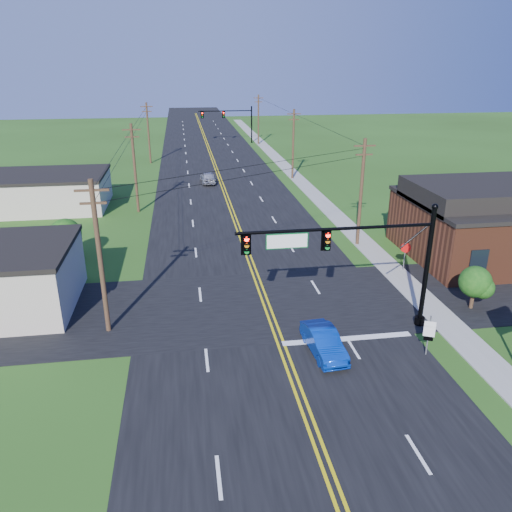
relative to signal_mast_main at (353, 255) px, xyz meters
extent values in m
plane|color=#244513|center=(-4.34, -8.00, -4.75)|extent=(260.00, 260.00, 0.00)
cube|color=black|center=(-4.34, 42.00, -4.73)|extent=(16.00, 220.00, 0.04)
cube|color=black|center=(-4.34, 4.00, -4.73)|extent=(70.00, 10.00, 0.04)
cube|color=gray|center=(6.16, 32.00, -4.71)|extent=(2.00, 160.00, 0.08)
cylinder|color=black|center=(4.46, 0.00, -1.15)|extent=(0.28, 0.28, 7.20)
cylinder|color=black|center=(4.46, 0.00, -4.50)|extent=(0.60, 0.60, 0.50)
sphere|color=black|center=(4.46, 0.00, 2.55)|extent=(0.36, 0.36, 0.36)
cylinder|color=black|center=(-1.04, 0.00, 1.55)|extent=(11.00, 0.18, 0.18)
cube|color=#04561E|center=(-3.74, 0.00, 1.00)|extent=(2.30, 0.06, 0.85)
cylinder|color=black|center=(4.46, 72.00, -1.15)|extent=(0.28, 0.28, 7.20)
cylinder|color=black|center=(4.46, 72.00, -4.50)|extent=(0.60, 0.60, 0.50)
sphere|color=black|center=(4.46, 72.00, 2.55)|extent=(0.36, 0.36, 0.36)
cylinder|color=black|center=(-0.54, 72.00, 1.25)|extent=(10.00, 0.18, 0.18)
cube|color=#04561E|center=(-3.74, 72.00, 0.70)|extent=(2.30, 0.06, 0.85)
cube|color=#5A2B19|center=(15.66, 10.00, -2.55)|extent=(14.00, 11.00, 4.40)
cube|color=black|center=(15.66, 10.00, -0.20)|extent=(14.20, 11.20, 0.30)
cube|color=#BCB0A0|center=(-23.34, 30.00, -3.05)|extent=(12.00, 9.00, 3.40)
cube|color=black|center=(-23.34, 30.00, -1.20)|extent=(12.20, 9.20, 0.30)
cylinder|color=#392C19|center=(-13.84, 2.00, -0.25)|extent=(0.28, 0.28, 9.00)
cube|color=#392C19|center=(-13.84, 2.00, 3.65)|extent=(1.80, 0.12, 0.12)
cube|color=#392C19|center=(-13.84, 2.00, 2.95)|extent=(1.40, 0.12, 0.12)
cylinder|color=#392C19|center=(-13.84, 27.00, -0.25)|extent=(0.28, 0.28, 9.00)
cube|color=#392C19|center=(-13.84, 27.00, 3.65)|extent=(1.80, 0.12, 0.12)
cube|color=#392C19|center=(-13.84, 27.00, 2.95)|extent=(1.40, 0.12, 0.12)
cylinder|color=#392C19|center=(-13.84, 54.00, -0.25)|extent=(0.28, 0.28, 9.00)
cube|color=#392C19|center=(-13.84, 54.00, 3.65)|extent=(1.80, 0.12, 0.12)
cube|color=#392C19|center=(-13.84, 54.00, 2.95)|extent=(1.40, 0.12, 0.12)
cylinder|color=#392C19|center=(5.46, 14.00, -0.25)|extent=(0.28, 0.28, 9.00)
cube|color=#392C19|center=(5.46, 14.00, 3.65)|extent=(1.80, 0.12, 0.12)
cube|color=#392C19|center=(5.46, 14.00, 2.95)|extent=(1.40, 0.12, 0.12)
cylinder|color=#392C19|center=(5.46, 40.00, -0.25)|extent=(0.28, 0.28, 9.00)
cube|color=#392C19|center=(5.46, 40.00, 3.65)|extent=(1.80, 0.12, 0.12)
cube|color=#392C19|center=(5.46, 40.00, 2.95)|extent=(1.40, 0.12, 0.12)
cylinder|color=#392C19|center=(5.46, 70.00, -0.25)|extent=(0.28, 0.28, 9.00)
cube|color=#392C19|center=(5.46, 70.00, 3.65)|extent=(1.80, 0.12, 0.12)
cube|color=#392C19|center=(5.46, 70.00, 2.95)|extent=(1.40, 0.12, 0.12)
cylinder|color=#392C19|center=(11.66, 18.00, -3.83)|extent=(0.24, 0.24, 1.85)
sphere|color=#124310|center=(11.66, 18.00, -2.15)|extent=(3.00, 3.00, 3.00)
cylinder|color=#392C19|center=(8.66, 1.50, -4.09)|extent=(0.24, 0.24, 1.32)
sphere|color=#124310|center=(8.66, 1.50, -2.89)|extent=(2.00, 2.00, 2.00)
cylinder|color=#392C19|center=(-18.34, 14.00, -3.98)|extent=(0.24, 0.24, 1.54)
sphere|color=#124310|center=(-18.34, 14.00, -2.58)|extent=(2.40, 2.40, 2.40)
imported|color=#072E9B|center=(-2.09, -2.23, -4.07)|extent=(1.76, 4.22, 1.36)
imported|color=#AEAEB3|center=(-5.88, 38.93, -4.01)|extent=(1.99, 4.44, 1.48)
cylinder|color=slate|center=(3.33, -3.17, -3.57)|extent=(0.10, 0.10, 2.37)
cube|color=white|center=(3.33, -3.20, -2.87)|extent=(0.55, 0.28, 0.32)
cube|color=white|center=(3.33, -3.20, -3.30)|extent=(0.55, 0.28, 0.59)
cube|color=black|center=(3.33, -3.20, -3.73)|extent=(0.45, 0.23, 0.24)
cylinder|color=slate|center=(6.97, 7.98, -3.70)|extent=(0.09, 0.09, 2.09)
cylinder|color=#B40B0A|center=(6.97, 7.95, -2.90)|extent=(0.77, 0.28, 0.80)
camera|label=1|loc=(-9.08, -24.57, 9.97)|focal=35.00mm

